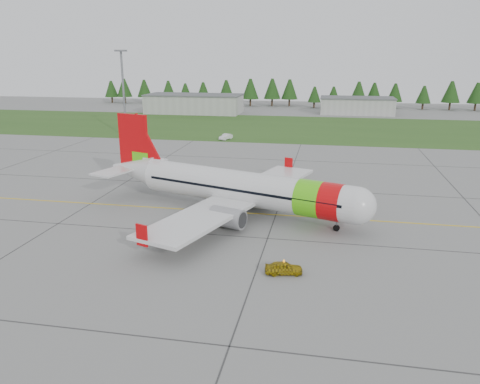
# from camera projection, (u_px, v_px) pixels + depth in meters

# --- Properties ---
(ground) EXTENTS (320.00, 320.00, 0.00)m
(ground) POSITION_uv_depth(u_px,v_px,m) (180.00, 232.00, 52.64)
(ground) COLOR gray
(ground) RESTS_ON ground
(aircraft) EXTENTS (36.62, 34.72, 11.47)m
(aircraft) POSITION_uv_depth(u_px,v_px,m) (238.00, 188.00, 58.18)
(aircraft) COLOR silver
(aircraft) RESTS_ON ground
(follow_me_car) EXTENTS (1.41, 1.58, 3.43)m
(follow_me_car) POSITION_uv_depth(u_px,v_px,m) (284.00, 256.00, 42.15)
(follow_me_car) COLOR yellow
(follow_me_car) RESTS_ON ground
(service_van) EXTENTS (1.82, 1.77, 4.09)m
(service_van) POSITION_uv_depth(u_px,v_px,m) (226.00, 131.00, 110.04)
(service_van) COLOR silver
(service_van) RESTS_ON ground
(grass_strip) EXTENTS (320.00, 50.00, 0.03)m
(grass_strip) POSITION_uv_depth(u_px,v_px,m) (270.00, 127.00, 129.96)
(grass_strip) COLOR #30561E
(grass_strip) RESTS_ON ground
(taxi_guideline) EXTENTS (120.00, 0.25, 0.02)m
(taxi_guideline) POSITION_uv_depth(u_px,v_px,m) (199.00, 210.00, 60.18)
(taxi_guideline) COLOR gold
(taxi_guideline) RESTS_ON ground
(hangar_west) EXTENTS (32.00, 14.00, 6.00)m
(hangar_west) POSITION_uv_depth(u_px,v_px,m) (194.00, 104.00, 160.89)
(hangar_west) COLOR #A8A8A3
(hangar_west) RESTS_ON ground
(hangar_east) EXTENTS (24.00, 12.00, 5.20)m
(hangar_east) POSITION_uv_depth(u_px,v_px,m) (357.00, 106.00, 158.70)
(hangar_east) COLOR #A8A8A3
(hangar_east) RESTS_ON ground
(floodlight_mast) EXTENTS (0.50, 0.50, 20.00)m
(floodlight_mast) POSITION_uv_depth(u_px,v_px,m) (124.00, 96.00, 110.25)
(floodlight_mast) COLOR slate
(floodlight_mast) RESTS_ON ground
(treeline) EXTENTS (160.00, 8.00, 10.00)m
(treeline) POSITION_uv_depth(u_px,v_px,m) (289.00, 93.00, 181.36)
(treeline) COLOR #1C3F14
(treeline) RESTS_ON ground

